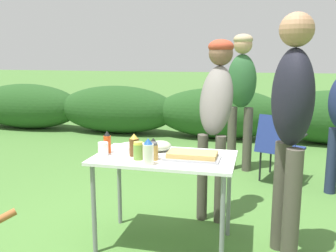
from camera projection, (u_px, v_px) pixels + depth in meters
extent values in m
plane|color=#477533|center=(165.00, 243.00, 3.07)|extent=(60.00, 60.00, 0.00)
ellipsoid|color=#234C1E|center=(27.00, 106.00, 7.79)|extent=(2.40, 0.90, 0.93)
ellipsoid|color=#234C1E|center=(117.00, 109.00, 7.32)|extent=(2.40, 0.90, 0.93)
ellipsoid|color=#234C1E|center=(219.00, 113.00, 6.85)|extent=(2.40, 0.90, 0.93)
ellipsoid|color=#234C1E|center=(336.00, 118.00, 6.39)|extent=(2.40, 0.90, 0.93)
cube|color=white|center=(164.00, 158.00, 2.94)|extent=(1.10, 0.64, 0.02)
cylinder|color=gray|center=(94.00, 209.00, 2.86)|extent=(0.04, 0.04, 0.71)
cylinder|color=gray|center=(222.00, 223.00, 2.63)|extent=(0.04, 0.04, 0.71)
cylinder|color=gray|center=(119.00, 186.00, 3.38)|extent=(0.04, 0.04, 0.71)
cylinder|color=gray|center=(229.00, 195.00, 3.15)|extent=(0.04, 0.04, 0.71)
cube|color=#9E9EA3|center=(192.00, 158.00, 2.85)|extent=(0.42, 0.23, 0.02)
cube|color=tan|center=(192.00, 154.00, 2.85)|extent=(0.37, 0.20, 0.04)
cylinder|color=white|center=(133.00, 148.00, 3.10)|extent=(0.24, 0.24, 0.05)
ellipsoid|color=#ADBC99|center=(160.00, 146.00, 3.09)|extent=(0.19, 0.19, 0.08)
cylinder|color=white|center=(103.00, 149.00, 2.95)|extent=(0.08, 0.08, 0.10)
cylinder|color=#562314|center=(153.00, 149.00, 2.90)|extent=(0.06, 0.06, 0.12)
cone|color=black|center=(153.00, 140.00, 2.89)|extent=(0.05, 0.05, 0.03)
cylinder|color=#B2893D|center=(153.00, 152.00, 2.82)|extent=(0.08, 0.08, 0.12)
cylinder|color=#4C4C4C|center=(153.00, 144.00, 2.81)|extent=(0.07, 0.07, 0.02)
cylinder|color=#CC4214|center=(107.00, 144.00, 3.02)|extent=(0.06, 0.06, 0.14)
cone|color=black|center=(107.00, 133.00, 3.00)|extent=(0.05, 0.05, 0.04)
cylinder|color=olive|center=(138.00, 152.00, 2.83)|extent=(0.07, 0.07, 0.12)
cylinder|color=#D1CC47|center=(138.00, 143.00, 2.82)|extent=(0.07, 0.07, 0.02)
cylinder|color=silver|center=(148.00, 154.00, 2.70)|extent=(0.08, 0.08, 0.15)
cone|color=#194793|center=(148.00, 141.00, 2.68)|extent=(0.07, 0.07, 0.04)
cylinder|color=brown|center=(134.00, 147.00, 2.93)|extent=(0.08, 0.08, 0.14)
cone|color=gold|center=(134.00, 136.00, 2.92)|extent=(0.07, 0.07, 0.04)
cylinder|color=#4C473D|center=(202.00, 177.00, 3.46)|extent=(0.10, 0.10, 0.81)
cylinder|color=#4C473D|center=(220.00, 180.00, 3.40)|extent=(0.10, 0.10, 0.81)
ellipsoid|color=slate|center=(216.00, 100.00, 3.41)|extent=(0.36, 0.49, 0.69)
sphere|color=brown|center=(221.00, 53.00, 3.44)|extent=(0.22, 0.22, 0.22)
ellipsoid|color=#993823|center=(221.00, 47.00, 3.43)|extent=(0.24, 0.24, 0.13)
cylinder|color=#232D4C|center=(332.00, 161.00, 4.13)|extent=(0.12, 0.12, 0.74)
cylinder|color=#4C473D|center=(281.00, 196.00, 2.93)|extent=(0.12, 0.12, 0.87)
cylinder|color=#4C473D|center=(292.00, 207.00, 2.72)|extent=(0.12, 0.12, 0.87)
ellipsoid|color=black|center=(293.00, 98.00, 2.67)|extent=(0.39, 0.46, 0.70)
sphere|color=#936B4C|center=(297.00, 30.00, 2.58)|extent=(0.24, 0.24, 0.24)
cylinder|color=#4C473D|center=(232.00, 138.00, 4.99)|extent=(0.12, 0.12, 0.85)
cylinder|color=#4C473D|center=(247.00, 140.00, 4.92)|extent=(0.12, 0.12, 0.85)
ellipsoid|color=#28562D|center=(242.00, 81.00, 4.81)|extent=(0.40, 0.31, 0.68)
sphere|color=tan|center=(243.00, 45.00, 4.72)|extent=(0.23, 0.23, 0.23)
ellipsoid|color=tan|center=(243.00, 39.00, 4.71)|extent=(0.25, 0.25, 0.14)
cylinder|color=#9E5B2D|center=(0.00, 219.00, 2.22)|extent=(0.17, 0.16, 0.11)
cube|color=navy|center=(282.00, 149.00, 4.57)|extent=(0.59, 0.59, 0.03)
cube|color=navy|center=(276.00, 135.00, 4.30)|extent=(0.49, 0.30, 0.44)
cylinder|color=black|center=(260.00, 166.00, 4.55)|extent=(0.02, 0.02, 0.38)
cylinder|color=black|center=(294.00, 171.00, 4.34)|extent=(0.02, 0.02, 0.38)
cylinder|color=black|center=(271.00, 158.00, 4.88)|extent=(0.02, 0.02, 0.38)
cylinder|color=black|center=(302.00, 163.00, 4.67)|extent=(0.02, 0.02, 0.38)
cylinder|color=black|center=(265.00, 133.00, 4.66)|extent=(0.16, 0.40, 0.02)
cylinder|color=black|center=(303.00, 137.00, 4.42)|extent=(0.16, 0.40, 0.02)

